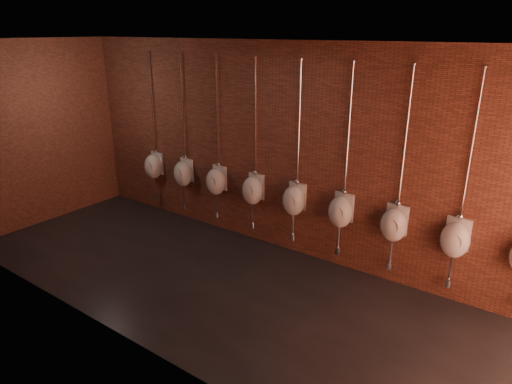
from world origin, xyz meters
TOP-DOWN VIEW (x-y plane):
  - ground at (0.00, 0.00)m, footprint 8.50×8.50m
  - room_shell at (0.00, 0.00)m, footprint 8.54×3.04m
  - urinal_0 at (-2.94, 1.38)m, footprint 0.37×0.33m
  - urinal_1 at (-2.17, 1.38)m, footprint 0.37×0.33m
  - urinal_2 at (-1.40, 1.38)m, footprint 0.37×0.33m
  - urinal_3 at (-0.63, 1.38)m, footprint 0.37×0.33m
  - urinal_4 at (0.14, 1.38)m, footprint 0.37×0.33m
  - urinal_5 at (0.92, 1.38)m, footprint 0.37×0.33m
  - urinal_6 at (1.69, 1.38)m, footprint 0.37×0.33m
  - urinal_7 at (2.46, 1.38)m, footprint 0.37×0.33m

SIDE VIEW (x-z plane):
  - ground at x=0.00m, z-range 0.00..0.00m
  - urinal_0 at x=-2.94m, z-range -0.44..2.27m
  - urinal_1 at x=-2.17m, z-range -0.44..2.27m
  - urinal_2 at x=-1.40m, z-range -0.44..2.27m
  - urinal_3 at x=-0.63m, z-range -0.44..2.27m
  - urinal_4 at x=0.14m, z-range -0.44..2.27m
  - urinal_5 at x=0.92m, z-range -0.44..2.27m
  - urinal_6 at x=1.69m, z-range -0.44..2.27m
  - urinal_7 at x=2.46m, z-range -0.44..2.27m
  - room_shell at x=0.00m, z-range 0.40..3.62m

